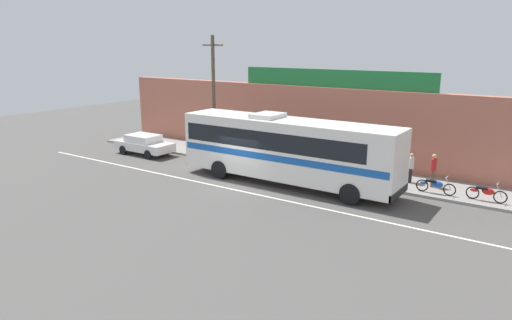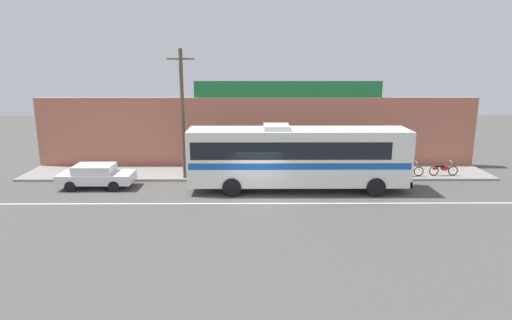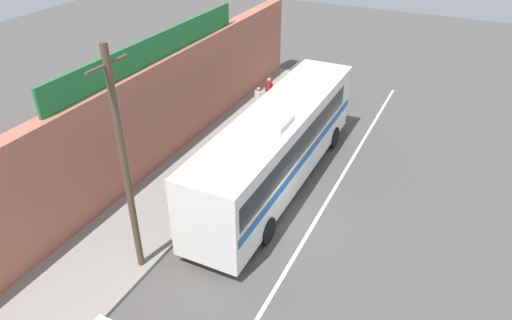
# 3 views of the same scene
# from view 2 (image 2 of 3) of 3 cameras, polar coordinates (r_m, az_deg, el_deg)

# --- Properties ---
(ground_plane) EXTENTS (70.00, 70.00, 0.00)m
(ground_plane) POSITION_cam_2_polar(r_m,az_deg,el_deg) (23.74, 0.24, -5.05)
(ground_plane) COLOR #4F4C49
(sidewalk_slab) EXTENTS (30.00, 3.60, 0.14)m
(sidewalk_slab) POSITION_cam_2_polar(r_m,az_deg,el_deg) (28.71, 0.13, -1.67)
(sidewalk_slab) COLOR gray
(sidewalk_slab) RESTS_ON ground_plane
(storefront_facade) EXTENTS (30.00, 0.70, 4.80)m
(storefront_facade) POSITION_cam_2_polar(r_m,az_deg,el_deg) (30.32, 0.10, 3.63)
(storefront_facade) COLOR #B26651
(storefront_facade) RESTS_ON ground_plane
(storefront_billboard) EXTENTS (12.75, 0.12, 1.10)m
(storefront_billboard) POSITION_cam_2_polar(r_m,az_deg,el_deg) (30.06, 4.21, 9.18)
(storefront_billboard) COLOR #1E7538
(storefront_billboard) RESTS_ON storefront_facade
(road_center_stripe) EXTENTS (30.00, 0.14, 0.01)m
(road_center_stripe) POSITION_cam_2_polar(r_m,az_deg,el_deg) (22.98, 0.27, -5.67)
(road_center_stripe) COLOR silver
(road_center_stripe) RESTS_ON ground_plane
(intercity_bus) EXTENTS (12.34, 2.62, 3.78)m
(intercity_bus) POSITION_cam_2_polar(r_m,az_deg,el_deg) (24.86, 5.27, 0.67)
(intercity_bus) COLOR white
(intercity_bus) RESTS_ON ground_plane
(parked_car) EXTENTS (4.24, 1.88, 1.37)m
(parked_car) POSITION_cam_2_polar(r_m,az_deg,el_deg) (27.18, -20.08, -1.89)
(parked_car) COLOR silver
(parked_car) RESTS_ON ground_plane
(utility_pole) EXTENTS (1.60, 0.22, 7.82)m
(utility_pole) POSITION_cam_2_polar(r_m,az_deg,el_deg) (26.89, -9.52, 6.07)
(utility_pole) COLOR brown
(utility_pole) RESTS_ON sidewalk_slab
(motorcycle_green) EXTENTS (1.85, 0.56, 0.94)m
(motorcycle_green) POSITION_cam_2_polar(r_m,az_deg,el_deg) (28.13, 12.71, -1.27)
(motorcycle_green) COLOR black
(motorcycle_green) RESTS_ON sidewalk_slab
(motorcycle_purple) EXTENTS (1.94, 0.56, 0.94)m
(motorcycle_purple) POSITION_cam_2_polar(r_m,az_deg,el_deg) (29.12, 19.14, -1.20)
(motorcycle_purple) COLOR black
(motorcycle_purple) RESTS_ON sidewalk_slab
(motorcycle_orange) EXTENTS (1.83, 0.56, 0.94)m
(motorcycle_orange) POSITION_cam_2_polar(r_m,az_deg,el_deg) (30.09, 23.17, -1.09)
(motorcycle_orange) COLOR black
(motorcycle_orange) RESTS_ON sidewalk_slab
(pedestrian_near_shop) EXTENTS (0.30, 0.48, 1.75)m
(pedestrian_near_shop) POSITION_cam_2_polar(r_m,az_deg,el_deg) (29.88, 17.80, 0.44)
(pedestrian_near_shop) COLOR brown
(pedestrian_near_shop) RESTS_ON sidewalk_slab
(pedestrian_by_curb) EXTENTS (0.30, 0.48, 1.63)m
(pedestrian_by_curb) POSITION_cam_2_polar(r_m,az_deg,el_deg) (29.63, 15.56, 0.32)
(pedestrian_by_curb) COLOR black
(pedestrian_by_curb) RESTS_ON sidewalk_slab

